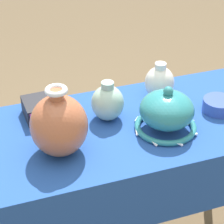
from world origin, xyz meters
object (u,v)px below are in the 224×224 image
(vase_dome_bell, at_px, (167,113))
(jar_round_celadon, at_px, (108,102))
(vase_tall_bulbous, at_px, (59,125))
(mosaic_tile_box, at_px, (41,109))
(pot_squat_cobalt, at_px, (218,105))
(jar_round_ivory, at_px, (159,82))

(vase_dome_bell, relative_size, jar_round_celadon, 1.53)
(vase_tall_bulbous, relative_size, mosaic_tile_box, 1.74)
(jar_round_celadon, bearing_deg, pot_squat_cobalt, -11.95)
(vase_tall_bulbous, bearing_deg, mosaic_tile_box, 95.22)
(mosaic_tile_box, height_order, jar_round_ivory, jar_round_ivory)
(vase_dome_bell, bearing_deg, pot_squat_cobalt, 10.46)
(pot_squat_cobalt, distance_m, jar_round_celadon, 0.45)
(mosaic_tile_box, bearing_deg, vase_tall_bulbous, -87.19)
(pot_squat_cobalt, bearing_deg, jar_round_celadon, 168.05)
(vase_tall_bulbous, xyz_separation_m, vase_dome_bell, (0.41, 0.01, -0.04))
(mosaic_tile_box, distance_m, jar_round_celadon, 0.26)
(vase_dome_bell, bearing_deg, vase_tall_bulbous, -179.26)
(vase_tall_bulbous, distance_m, mosaic_tile_box, 0.25)
(mosaic_tile_box, bearing_deg, pot_squat_cobalt, -17.90)
(vase_dome_bell, bearing_deg, mosaic_tile_box, 151.19)
(vase_dome_bell, distance_m, jar_round_ivory, 0.24)
(vase_tall_bulbous, bearing_deg, pot_squat_cobalt, 4.50)
(jar_round_celadon, bearing_deg, jar_round_ivory, 18.33)
(mosaic_tile_box, relative_size, jar_round_celadon, 0.92)
(pot_squat_cobalt, relative_size, jar_round_celadon, 0.78)
(mosaic_tile_box, bearing_deg, jar_round_ivory, -3.72)
(vase_tall_bulbous, xyz_separation_m, jar_round_ivory, (0.48, 0.23, -0.04))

